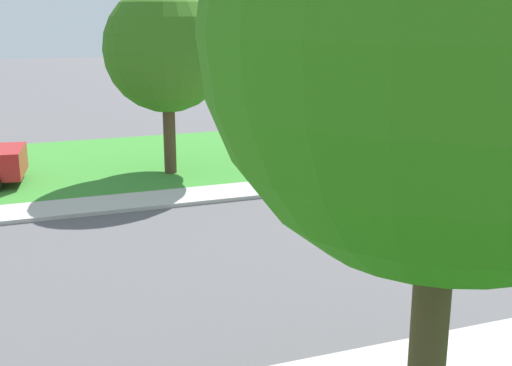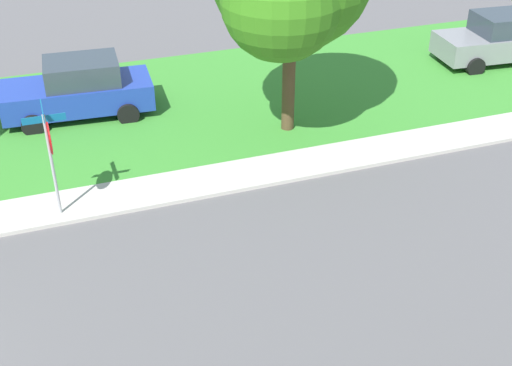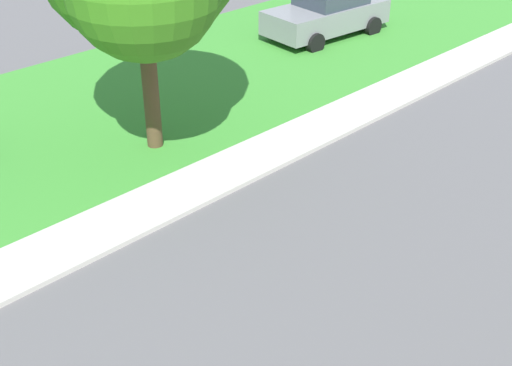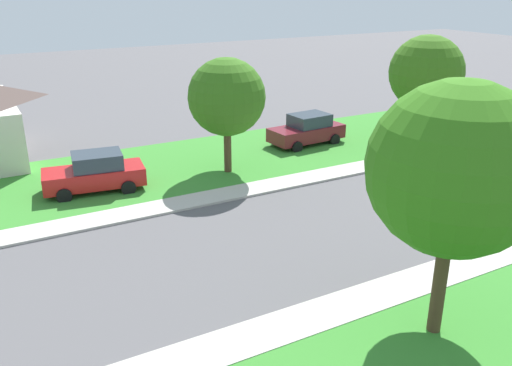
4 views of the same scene
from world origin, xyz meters
name	(u,v)px [view 1 (image 1 of 4)]	position (x,y,z in m)	size (l,w,h in m)	color
sidewalk_east	(134,202)	(4.70, 12.00, 0.05)	(1.40, 56.00, 0.10)	#B7B2A8
lawn_east	(108,163)	(9.40, 12.00, 0.04)	(8.00, 56.00, 0.08)	#38842D
car_maroon_behind_trees	(321,123)	(9.42, 4.43, 0.87)	(2.28, 4.42, 1.76)	maroon
tree_across_left	(170,53)	(7.52, 10.29, 3.60)	(3.91, 3.63, 5.54)	#4C3823
tree_across_right	(449,48)	(-6.48, 10.97, 4.48)	(4.62, 4.30, 6.78)	#4C3823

